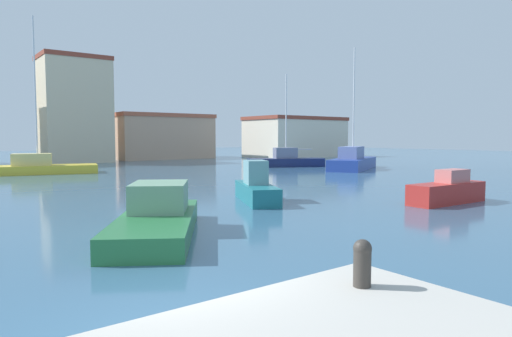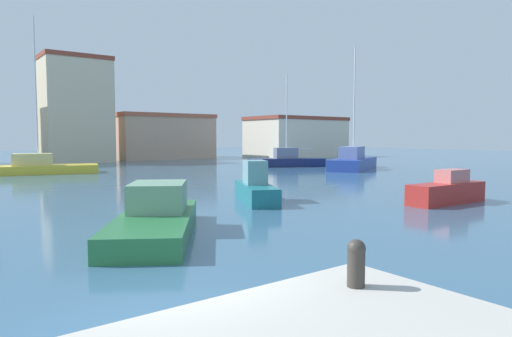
{
  "view_description": "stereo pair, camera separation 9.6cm",
  "coord_description": "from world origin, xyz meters",
  "px_view_note": "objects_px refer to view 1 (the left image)",
  "views": [
    {
      "loc": [
        -2.83,
        -5.8,
        2.99
      ],
      "look_at": [
        14.72,
        17.54,
        0.9
      ],
      "focal_mm": 31.45,
      "sensor_mm": 36.0,
      "label": 1
    },
    {
      "loc": [
        -2.75,
        -5.85,
        2.99
      ],
      "look_at": [
        14.72,
        17.54,
        0.9
      ],
      "focal_mm": 31.45,
      "sensor_mm": 36.0,
      "label": 2
    }
  ],
  "objects_px": {
    "motorboat_green_distant_east": "(158,217)",
    "motorboat_red_far_left": "(447,191)",
    "sailboat_navy_near_pier": "(286,160)",
    "motorboat_teal_distant_north": "(256,188)",
    "mooring_bollard": "(362,261)",
    "sailboat_blue_far_right": "(353,161)",
    "sailboat_yellow_mid_harbor": "(37,167)"
  },
  "relations": [
    {
      "from": "motorboat_green_distant_east",
      "to": "motorboat_red_far_left",
      "type": "relative_size",
      "value": 1.51
    },
    {
      "from": "sailboat_navy_near_pier",
      "to": "motorboat_teal_distant_north",
      "type": "height_order",
      "value": "sailboat_navy_near_pier"
    },
    {
      "from": "mooring_bollard",
      "to": "sailboat_blue_far_right",
      "type": "height_order",
      "value": "sailboat_blue_far_right"
    },
    {
      "from": "mooring_bollard",
      "to": "sailboat_yellow_mid_harbor",
      "type": "height_order",
      "value": "sailboat_yellow_mid_harbor"
    },
    {
      "from": "sailboat_yellow_mid_harbor",
      "to": "sailboat_blue_far_right",
      "type": "distance_m",
      "value": 26.97
    },
    {
      "from": "mooring_bollard",
      "to": "motorboat_teal_distant_north",
      "type": "xyz_separation_m",
      "value": [
        7.93,
        12.75,
        -0.8
      ]
    },
    {
      "from": "sailboat_blue_far_right",
      "to": "sailboat_yellow_mid_harbor",
      "type": "bearing_deg",
      "value": 154.45
    },
    {
      "from": "motorboat_red_far_left",
      "to": "motorboat_teal_distant_north",
      "type": "distance_m",
      "value": 8.6
    },
    {
      "from": "motorboat_green_distant_east",
      "to": "sailboat_yellow_mid_harbor",
      "type": "distance_m",
      "value": 26.5
    },
    {
      "from": "mooring_bollard",
      "to": "sailboat_blue_far_right",
      "type": "distance_m",
      "value": 36.3
    },
    {
      "from": "mooring_bollard",
      "to": "motorboat_red_far_left",
      "type": "xyz_separation_m",
      "value": [
        14.47,
        7.16,
        -0.86
      ]
    },
    {
      "from": "mooring_bollard",
      "to": "motorboat_green_distant_east",
      "type": "xyz_separation_m",
      "value": [
        1.33,
        9.03,
        -0.9
      ]
    },
    {
      "from": "motorboat_green_distant_east",
      "to": "mooring_bollard",
      "type": "bearing_deg",
      "value": -98.4
    },
    {
      "from": "mooring_bollard",
      "to": "motorboat_teal_distant_north",
      "type": "bearing_deg",
      "value": 58.13
    },
    {
      "from": "sailboat_navy_near_pier",
      "to": "motorboat_red_far_left",
      "type": "distance_m",
      "value": 25.16
    },
    {
      "from": "sailboat_navy_near_pier",
      "to": "sailboat_blue_far_right",
      "type": "distance_m",
      "value": 6.84
    },
    {
      "from": "motorboat_green_distant_east",
      "to": "motorboat_teal_distant_north",
      "type": "height_order",
      "value": "motorboat_teal_distant_north"
    },
    {
      "from": "motorboat_green_distant_east",
      "to": "motorboat_red_far_left",
      "type": "bearing_deg",
      "value": -8.11
    },
    {
      "from": "sailboat_navy_near_pier",
      "to": "sailboat_blue_far_right",
      "type": "relative_size",
      "value": 0.82
    },
    {
      "from": "mooring_bollard",
      "to": "sailboat_blue_far_right",
      "type": "bearing_deg",
      "value": 41.08
    },
    {
      "from": "motorboat_teal_distant_north",
      "to": "motorboat_red_far_left",
      "type": "bearing_deg",
      "value": -40.54
    },
    {
      "from": "sailboat_yellow_mid_harbor",
      "to": "motorboat_teal_distant_north",
      "type": "xyz_separation_m",
      "value": [
        4.9,
        -22.72,
        0.06
      ]
    },
    {
      "from": "sailboat_yellow_mid_harbor",
      "to": "sailboat_navy_near_pier",
      "type": "bearing_deg",
      "value": -13.83
    },
    {
      "from": "mooring_bollard",
      "to": "motorboat_red_far_left",
      "type": "height_order",
      "value": "mooring_bollard"
    },
    {
      "from": "motorboat_red_far_left",
      "to": "mooring_bollard",
      "type": "bearing_deg",
      "value": -153.66
    },
    {
      "from": "motorboat_green_distant_east",
      "to": "motorboat_teal_distant_north",
      "type": "xyz_separation_m",
      "value": [
        6.59,
        3.72,
        0.1
      ]
    },
    {
      "from": "sailboat_navy_near_pier",
      "to": "motorboat_green_distant_east",
      "type": "xyz_separation_m",
      "value": [
        -23.35,
        -21.11,
        -0.13
      ]
    },
    {
      "from": "sailboat_navy_near_pier",
      "to": "motorboat_green_distant_east",
      "type": "height_order",
      "value": "sailboat_navy_near_pier"
    },
    {
      "from": "motorboat_red_far_left",
      "to": "motorboat_green_distant_east",
      "type": "bearing_deg",
      "value": 171.89
    },
    {
      "from": "sailboat_yellow_mid_harbor",
      "to": "motorboat_teal_distant_north",
      "type": "bearing_deg",
      "value": -77.83
    },
    {
      "from": "motorboat_red_far_left",
      "to": "motorboat_teal_distant_north",
      "type": "height_order",
      "value": "motorboat_teal_distant_north"
    },
    {
      "from": "sailboat_blue_far_right",
      "to": "motorboat_teal_distant_north",
      "type": "bearing_deg",
      "value": -150.27
    }
  ]
}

